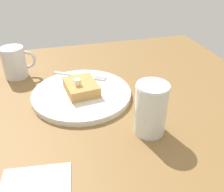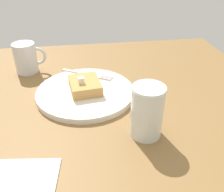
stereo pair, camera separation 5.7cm
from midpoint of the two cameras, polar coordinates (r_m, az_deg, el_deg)
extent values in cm
cube|color=brown|center=(60.52, 1.33, -5.04)|extent=(93.73, 93.73, 2.89)
cylinder|color=silver|center=(66.20, -3.64, 0.79)|extent=(25.79, 25.79, 1.48)
torus|color=navy|center=(66.02, -3.65, 1.04)|extent=(25.79, 25.79, 0.80)
cube|color=tan|center=(65.13, -3.70, 2.36)|extent=(8.67, 10.24, 2.71)
cube|color=#F5E9C2|center=(63.22, -4.56, 3.54)|extent=(1.74, 1.62, 1.55)
cube|color=silver|center=(74.71, -5.75, 5.37)|extent=(9.06, 5.88, 0.36)
cube|color=silver|center=(72.19, -1.22, 4.53)|extent=(3.53, 3.32, 0.36)
cube|color=silver|center=(71.86, 1.24, 4.39)|extent=(2.91, 1.91, 0.36)
cube|color=silver|center=(71.40, 1.08, 4.20)|extent=(2.91, 1.91, 0.36)
cube|color=silver|center=(70.95, 0.92, 4.01)|extent=(2.91, 1.91, 0.36)
cube|color=silver|center=(70.50, 0.75, 3.81)|extent=(2.91, 1.91, 0.36)
cylinder|color=#47210C|center=(51.89, 11.08, -4.71)|extent=(6.10, 6.10, 9.02)
cylinder|color=silver|center=(51.19, 11.22, -3.63)|extent=(6.63, 6.63, 11.44)
torus|color=silver|center=(48.35, 11.87, 1.45)|extent=(6.86, 6.86, 0.50)
cube|color=white|center=(45.39, -16.90, -20.25)|extent=(13.41, 15.31, 0.30)
cylinder|color=silver|center=(79.97, -17.22, 8.24)|extent=(6.65, 6.65, 9.18)
torus|color=silver|center=(79.29, -14.73, 8.79)|extent=(5.49, 0.90, 5.49)
camera|label=1|loc=(0.03, -87.14, 1.80)|focal=40.00mm
camera|label=2|loc=(0.03, 92.86, -1.80)|focal=40.00mm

